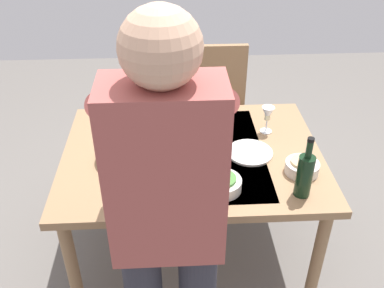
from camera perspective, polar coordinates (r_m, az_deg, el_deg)
ground_plane at (r=2.67m, az=0.00°, el=-13.92°), size 6.00×6.00×0.00m
dining_table at (r=2.24m, az=0.00°, el=-2.70°), size 1.31×0.96×0.72m
chair_near at (r=3.04m, az=3.51°, el=5.34°), size 0.40×0.40×0.91m
person_server at (r=1.46m, az=-3.19°, el=-10.21°), size 0.42×0.61×1.69m
wine_bottle at (r=1.93m, az=14.63°, el=-3.88°), size 0.07×0.07×0.30m
wine_glass_left at (r=2.18m, az=1.08°, el=1.92°), size 0.07×0.07×0.15m
wine_glass_right at (r=2.34m, az=9.94°, el=3.80°), size 0.07×0.07×0.15m
water_cup_near_left at (r=1.87m, az=-6.15°, el=-6.73°), size 0.07×0.07×0.09m
water_cup_near_right at (r=1.90m, az=-1.30°, el=-5.69°), size 0.07×0.07×0.09m
water_cup_far_left at (r=2.07m, az=3.20°, el=-1.71°), size 0.07×0.07×0.11m
serving_bowl_pasta at (r=2.15m, az=-8.52°, el=-1.23°), size 0.30×0.30×0.07m
side_bowl_salad at (r=1.94m, az=3.91°, el=-5.20°), size 0.18×0.18×0.07m
side_bowl_bread at (r=2.10m, az=14.31°, el=-2.90°), size 0.16×0.16×0.07m
dinner_plate_near at (r=2.20m, az=7.64°, el=-1.11°), size 0.23×0.23×0.01m
dinner_plate_far at (r=2.33m, az=-2.70°, el=1.47°), size 0.23×0.23×0.01m
table_fork at (r=2.46m, az=-7.58°, el=2.90°), size 0.03×0.18×0.00m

